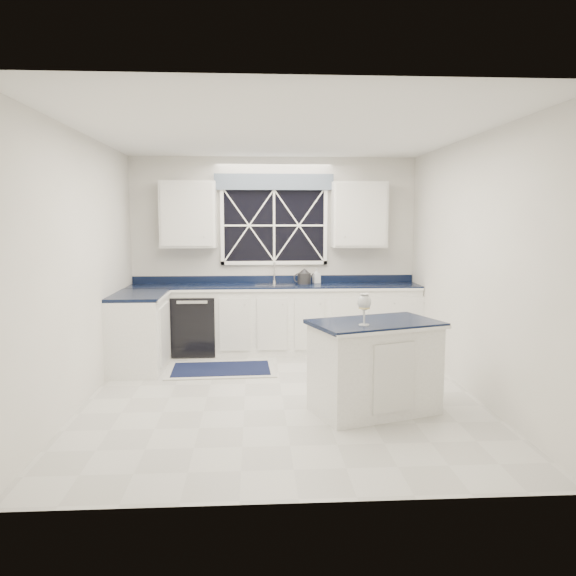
{
  "coord_description": "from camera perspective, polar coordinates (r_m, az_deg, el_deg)",
  "views": [
    {
      "loc": [
        -0.28,
        -5.7,
        1.85
      ],
      "look_at": [
        0.09,
        0.4,
        1.09
      ],
      "focal_mm": 35.0,
      "sensor_mm": 36.0,
      "label": 1
    }
  ],
  "objects": [
    {
      "name": "island",
      "position": [
        5.48,
        8.77,
        -7.88
      ],
      "size": [
        1.35,
        1.05,
        0.88
      ],
      "rotation": [
        0.0,
        0.0,
        0.32
      ],
      "color": "white",
      "rests_on": "ground"
    },
    {
      "name": "back_wall",
      "position": [
        7.97,
        -1.43,
        3.5
      ],
      "size": [
        4.0,
        0.1,
        2.7
      ],
      "primitive_type": "cube",
      "color": "silver",
      "rests_on": "ground"
    },
    {
      "name": "countertop",
      "position": [
        7.72,
        -1.34,
        0.17
      ],
      "size": [
        3.98,
        0.64,
        0.04
      ],
      "primitive_type": "cube",
      "color": "black",
      "rests_on": "base_cabinets"
    },
    {
      "name": "upper_cabinets",
      "position": [
        7.79,
        -1.39,
        7.46
      ],
      "size": [
        3.1,
        0.34,
        0.9
      ],
      "color": "white",
      "rests_on": "ground"
    },
    {
      "name": "window",
      "position": [
        7.91,
        -1.42,
        6.95
      ],
      "size": [
        1.65,
        0.09,
        1.26
      ],
      "color": "black",
      "rests_on": "ground"
    },
    {
      "name": "faucet",
      "position": [
        7.89,
        -1.39,
        1.63
      ],
      "size": [
        0.05,
        0.2,
        0.3
      ],
      "color": "silver",
      "rests_on": "countertop"
    },
    {
      "name": "ground",
      "position": [
        6.0,
        -0.61,
        -10.86
      ],
      "size": [
        4.5,
        4.5,
        0.0
      ],
      "primitive_type": "plane",
      "color": "beige",
      "rests_on": "ground"
    },
    {
      "name": "soap_bottle",
      "position": [
        7.94,
        2.92,
        1.25
      ],
      "size": [
        0.11,
        0.12,
        0.21
      ],
      "primitive_type": "imported",
      "rotation": [
        0.0,
        0.0,
        0.26
      ],
      "color": "silver",
      "rests_on": "countertop"
    },
    {
      "name": "kettle",
      "position": [
        7.82,
        1.64,
        1.15
      ],
      "size": [
        0.3,
        0.24,
        0.22
      ],
      "rotation": [
        0.0,
        0.0,
        0.34
      ],
      "color": "#2B2B2D",
      "rests_on": "countertop"
    },
    {
      "name": "rug",
      "position": [
        7.0,
        -6.79,
        -8.2
      ],
      "size": [
        1.35,
        0.86,
        0.02
      ],
      "rotation": [
        0.0,
        0.0,
        0.04
      ],
      "color": "#AFAFAA",
      "rests_on": "ground"
    },
    {
      "name": "base_cabinets",
      "position": [
        7.62,
        -3.77,
        -3.51
      ],
      "size": [
        3.99,
        1.6,
        0.9
      ],
      "color": "white",
      "rests_on": "ground"
    },
    {
      "name": "dishwasher",
      "position": [
        7.83,
        -9.41,
        -3.6
      ],
      "size": [
        0.6,
        0.58,
        0.82
      ],
      "primitive_type": "cube",
      "color": "black",
      "rests_on": "ground"
    },
    {
      "name": "wine_glass",
      "position": [
        5.13,
        7.76,
        -1.57
      ],
      "size": [
        0.12,
        0.12,
        0.29
      ],
      "color": "silver",
      "rests_on": "island"
    }
  ]
}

